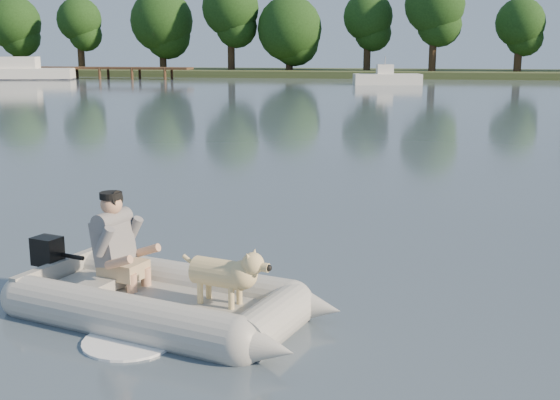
% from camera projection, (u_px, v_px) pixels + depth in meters
% --- Properties ---
extents(water, '(160.00, 160.00, 0.00)m').
position_uv_depth(water, '(222.00, 295.00, 7.88)').
color(water, slate).
rests_on(water, ground).
extents(shore_bank, '(160.00, 12.00, 0.70)m').
position_uv_depth(shore_bank, '(392.00, 74.00, 67.37)').
color(shore_bank, '#47512D').
rests_on(shore_bank, water).
extents(dock, '(18.00, 2.00, 1.04)m').
position_uv_depth(dock, '(93.00, 73.00, 62.39)').
color(dock, '#4C331E').
rests_on(dock, water).
extents(treeline, '(71.02, 7.35, 9.27)m').
position_uv_depth(treeline, '(354.00, 18.00, 66.07)').
color(treeline, '#332316').
rests_on(treeline, shore_bank).
extents(dinghy, '(5.39, 4.60, 1.33)m').
position_uv_depth(dinghy, '(165.00, 264.00, 7.15)').
color(dinghy, '#A4A49F').
rests_on(dinghy, water).
extents(man, '(0.83, 0.76, 1.03)m').
position_uv_depth(man, '(115.00, 238.00, 7.44)').
color(man, slate).
rests_on(man, dinghy).
extents(dog, '(0.95, 0.55, 0.60)m').
position_uv_depth(dog, '(219.00, 278.00, 6.94)').
color(dog, '#CFB877').
rests_on(dog, dinghy).
extents(outboard_motor, '(0.46, 0.38, 0.76)m').
position_uv_depth(outboard_motor, '(49.00, 268.00, 7.90)').
color(outboard_motor, black).
rests_on(outboard_motor, dinghy).
extents(cabin_cruiser, '(7.94, 4.57, 2.32)m').
position_uv_depth(cabin_cruiser, '(30.00, 68.00, 60.23)').
color(cabin_cruiser, white).
rests_on(cabin_cruiser, water).
extents(motorboat, '(5.46, 2.95, 2.19)m').
position_uv_depth(motorboat, '(387.00, 71.00, 52.41)').
color(motorboat, white).
rests_on(motorboat, water).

